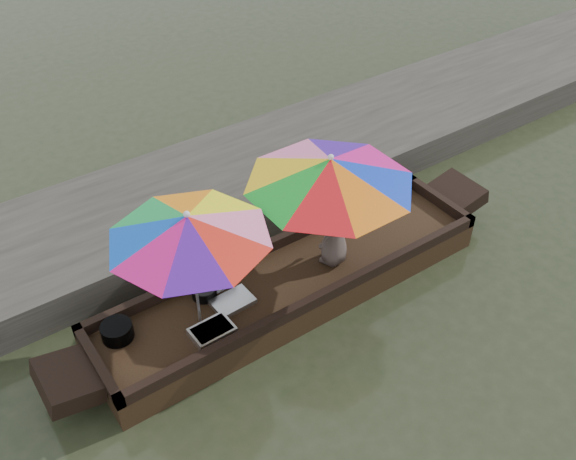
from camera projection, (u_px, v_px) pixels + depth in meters
water at (293, 296)px, 8.02m from camera, size 80.00×80.00×0.00m
dock at (205, 194)px, 9.26m from camera, size 22.00×2.20×0.50m
boat_hull at (293, 286)px, 7.91m from camera, size 5.07×1.20×0.35m
cooking_pot at (117, 331)px, 6.99m from camera, size 0.35×0.35×0.18m
tray_crayfish at (212, 331)px, 7.05m from camera, size 0.48×0.34×0.09m
tray_scallop at (233, 302)px, 7.42m from camera, size 0.48×0.34×0.06m
charcoal_grill at (204, 292)px, 7.49m from camera, size 0.29×0.29×0.14m
supply_bag at (221, 276)px, 7.61m from camera, size 0.30×0.25×0.26m
vendor at (335, 226)px, 7.69m from camera, size 0.62×0.54×1.06m
umbrella_bow at (194, 270)px, 6.74m from camera, size 1.72×1.72×1.55m
umbrella_stern at (328, 211)px, 7.53m from camera, size 2.61×2.61×1.55m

